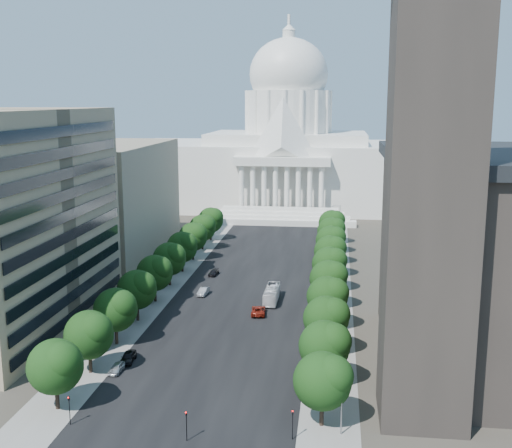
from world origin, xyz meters
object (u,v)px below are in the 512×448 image
at_px(car_red, 258,310).
at_px(car_dark_b, 214,273).
at_px(car_dark_a, 128,357).
at_px(car_parked, 117,368).
at_px(car_silver, 203,291).
at_px(city_bus, 272,294).

xyz_separation_m(car_red, car_dark_b, (-14.19, 27.05, -0.17)).
xyz_separation_m(car_dark_a, car_red, (18.01, 25.78, -0.01)).
bearing_deg(car_dark_a, car_parked, -100.12).
bearing_deg(car_parked, car_red, 60.00).
relative_size(car_silver, car_parked, 1.15).
height_order(car_dark_a, car_silver, car_dark_a).
distance_m(car_dark_a, car_silver, 37.32).
bearing_deg(car_silver, car_dark_b, 98.70).
height_order(car_dark_a, car_dark_b, car_dark_a).
xyz_separation_m(car_silver, car_red, (13.39, -11.25, 0.04)).
height_order(car_silver, city_bus, city_bus).
xyz_separation_m(car_dark_a, car_silver, (4.62, 37.03, -0.05)).
bearing_deg(car_parked, car_dark_b, 87.45).
bearing_deg(car_red, car_silver, -44.92).
bearing_deg(car_parked, city_bus, 64.11).
relative_size(car_parked, city_bus, 0.37).
xyz_separation_m(car_silver, car_dark_b, (-0.80, 15.80, -0.13)).
distance_m(car_silver, car_parked, 41.43).
height_order(car_dark_b, car_parked, car_parked).
bearing_deg(car_dark_b, city_bus, -43.22).
height_order(car_red, car_dark_b, car_red).
distance_m(car_red, city_bus, 8.96).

